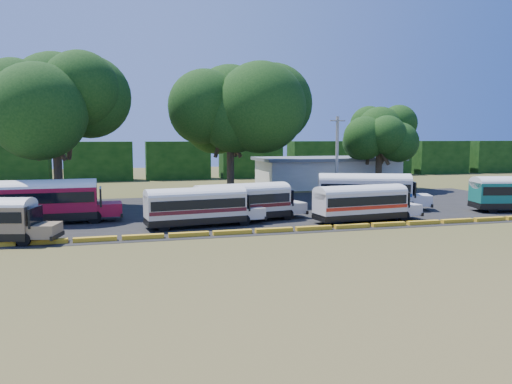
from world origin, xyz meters
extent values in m
plane|color=#3A4517|center=(0.00, 0.00, 0.00)|extent=(160.00, 160.00, 0.00)
cube|color=black|center=(1.00, 12.00, 0.01)|extent=(64.00, 24.00, 0.02)
cube|color=gold|center=(-13.50, 1.00, 0.15)|extent=(2.70, 0.45, 0.30)
cube|color=gold|center=(-10.50, 1.00, 0.15)|extent=(2.70, 0.45, 0.30)
cube|color=gold|center=(-7.50, 1.00, 0.15)|extent=(2.70, 0.45, 0.30)
cube|color=gold|center=(-4.50, 1.00, 0.15)|extent=(2.70, 0.45, 0.30)
cube|color=gold|center=(-1.50, 1.00, 0.15)|extent=(2.70, 0.45, 0.30)
cube|color=gold|center=(1.50, 1.00, 0.15)|extent=(2.70, 0.45, 0.30)
cube|color=gold|center=(4.50, 1.00, 0.15)|extent=(2.70, 0.45, 0.30)
cube|color=gold|center=(7.50, 1.00, 0.15)|extent=(2.70, 0.45, 0.30)
cube|color=gold|center=(10.50, 1.00, 0.15)|extent=(2.70, 0.45, 0.30)
cube|color=gold|center=(13.50, 1.00, 0.15)|extent=(2.70, 0.45, 0.30)
cube|color=gold|center=(16.50, 1.00, 0.15)|extent=(2.70, 0.45, 0.30)
cube|color=gold|center=(19.50, 1.00, 0.15)|extent=(2.70, 0.45, 0.30)
cube|color=silver|center=(18.00, 30.00, 1.80)|extent=(18.00, 8.00, 3.60)
cube|color=slate|center=(18.00, 30.00, 3.80)|extent=(19.00, 9.00, 0.40)
cube|color=black|center=(-24.00, 48.00, 3.00)|extent=(10.00, 4.00, 6.00)
cube|color=black|center=(-12.00, 48.00, 3.00)|extent=(10.00, 4.00, 6.00)
cube|color=black|center=(0.00, 48.00, 3.00)|extent=(10.00, 4.00, 6.00)
cube|color=black|center=(12.00, 48.00, 3.00)|extent=(10.00, 4.00, 6.00)
cube|color=black|center=(24.00, 48.00, 3.00)|extent=(10.00, 4.00, 6.00)
cube|color=black|center=(36.00, 48.00, 3.00)|extent=(10.00, 4.00, 6.00)
cube|color=black|center=(48.00, 48.00, 3.00)|extent=(10.00, 4.00, 6.00)
cube|color=black|center=(60.00, 48.00, 3.00)|extent=(10.00, 4.00, 6.00)
cylinder|color=black|center=(-14.66, 0.59, 0.44)|extent=(0.92, 0.45, 0.88)
cylinder|color=black|center=(-14.22, 2.42, 0.44)|extent=(0.92, 0.45, 0.88)
cube|color=#897253|center=(-13.50, 1.28, 0.84)|extent=(2.00, 2.26, 0.84)
cube|color=black|center=(-14.04, 1.41, 1.70)|extent=(0.60, 2.00, 1.21)
cube|color=black|center=(-12.77, 1.10, 0.49)|extent=(0.66, 2.14, 0.26)
cylinder|color=black|center=(-10.85, 7.90, 0.52)|extent=(1.05, 0.32, 1.04)
cylinder|color=black|center=(-10.92, 10.12, 0.52)|extent=(1.05, 0.32, 1.04)
cube|color=black|center=(-14.93, 8.88, 0.67)|extent=(8.59, 2.87, 0.57)
cube|color=maroon|center=(-14.93, 8.88, 1.90)|extent=(8.59, 2.87, 1.90)
cube|color=black|center=(-14.93, 8.88, 2.13)|extent=(8.25, 2.92, 0.80)
ellipsoid|color=silver|center=(-14.93, 8.88, 2.85)|extent=(8.59, 2.87, 1.17)
cube|color=maroon|center=(-9.75, 9.05, 0.99)|extent=(1.94, 2.34, 0.99)
cube|color=black|center=(-10.40, 9.03, 2.00)|extent=(0.23, 2.39, 1.42)
cube|color=black|center=(-8.87, 9.08, 0.57)|extent=(0.27, 2.55, 0.31)
cylinder|color=black|center=(0.07, 4.00, 0.45)|extent=(0.92, 0.36, 0.89)
cylinder|color=black|center=(-0.17, 5.90, 0.45)|extent=(0.92, 0.36, 0.89)
cylinder|color=black|center=(-5.97, 3.25, 0.45)|extent=(0.92, 0.36, 0.89)
cylinder|color=black|center=(-6.20, 5.15, 0.45)|extent=(0.92, 0.36, 0.89)
cube|color=black|center=(-3.51, 4.52, 0.58)|extent=(7.55, 3.12, 0.49)
cube|color=beige|center=(-3.51, 4.52, 1.64)|extent=(7.55, 3.12, 1.64)
cube|color=black|center=(-3.51, 4.52, 1.84)|extent=(7.27, 3.14, 0.69)
cube|color=#52151B|center=(-3.51, 4.52, 1.31)|extent=(7.48, 3.14, 0.27)
ellipsoid|color=silver|center=(-3.51, 4.52, 2.46)|extent=(7.55, 3.12, 1.01)
cube|color=beige|center=(0.93, 5.07, 0.85)|extent=(1.84, 2.15, 0.85)
cube|color=black|center=(0.37, 5.00, 1.72)|extent=(0.39, 2.06, 1.23)
cube|color=black|center=(1.68, 5.16, 0.49)|extent=(0.43, 2.19, 0.27)
cube|color=black|center=(-7.11, 4.07, 0.49)|extent=(0.43, 2.19, 0.27)
cylinder|color=black|center=(4.10, 5.63, 0.46)|extent=(0.95, 0.43, 0.92)
cylinder|color=black|center=(3.71, 7.56, 0.46)|extent=(0.95, 0.43, 0.92)
cylinder|color=black|center=(-2.03, 4.39, 0.46)|extent=(0.95, 0.43, 0.92)
cylinder|color=black|center=(-2.42, 6.32, 0.46)|extent=(0.95, 0.43, 0.92)
cube|color=black|center=(0.39, 5.88, 0.60)|extent=(7.85, 3.75, 0.51)
cube|color=beige|center=(0.39, 5.88, 1.69)|extent=(7.85, 3.75, 1.68)
cube|color=black|center=(0.39, 5.88, 1.89)|extent=(7.57, 3.75, 0.71)
cube|color=#501414|center=(0.39, 5.88, 1.35)|extent=(7.79, 3.77, 0.28)
ellipsoid|color=silver|center=(0.39, 5.88, 2.53)|extent=(7.85, 3.75, 1.04)
cube|color=beige|center=(4.90, 6.79, 0.87)|extent=(2.03, 2.31, 0.87)
cube|color=black|center=(4.33, 6.68, 1.77)|extent=(0.55, 2.10, 1.26)
cube|color=black|center=(5.67, 6.95, 0.51)|extent=(0.61, 2.24, 0.28)
cube|color=black|center=(-3.26, 5.14, 0.51)|extent=(0.61, 2.24, 0.28)
cylinder|color=black|center=(12.78, 2.56, 0.45)|extent=(0.91, 0.34, 0.89)
cylinder|color=black|center=(12.59, 4.46, 0.45)|extent=(0.91, 0.34, 0.89)
cylinder|color=black|center=(6.76, 1.96, 0.45)|extent=(0.91, 0.34, 0.89)
cylinder|color=black|center=(6.57, 3.86, 0.45)|extent=(0.91, 0.34, 0.89)
cube|color=black|center=(9.23, 3.17, 0.58)|extent=(7.48, 2.94, 0.49)
cube|color=silver|center=(9.23, 3.17, 1.63)|extent=(7.48, 2.94, 1.63)
cube|color=black|center=(9.23, 3.17, 1.83)|extent=(7.20, 2.96, 0.68)
cube|color=red|center=(9.23, 3.17, 1.31)|extent=(7.41, 2.97, 0.27)
ellipsoid|color=silver|center=(9.23, 3.17, 2.45)|extent=(7.48, 2.94, 1.00)
cube|color=silver|center=(13.66, 3.61, 0.85)|extent=(1.79, 2.11, 0.85)
cube|color=black|center=(13.10, 3.55, 1.71)|extent=(0.34, 2.05, 1.22)
cube|color=black|center=(14.41, 3.68, 0.49)|extent=(0.38, 2.19, 0.27)
cube|color=black|center=(5.64, 2.81, 0.49)|extent=(0.38, 2.19, 0.27)
cylinder|color=black|center=(16.15, 7.17, 0.51)|extent=(1.05, 0.62, 1.01)
cylinder|color=black|center=(16.91, 9.20, 0.51)|extent=(1.05, 0.62, 1.01)
cylinder|color=black|center=(9.71, 9.58, 0.51)|extent=(1.05, 0.62, 1.01)
cylinder|color=black|center=(10.47, 11.61, 0.51)|extent=(1.05, 0.62, 1.01)
cube|color=black|center=(12.84, 9.57, 0.66)|extent=(8.65, 5.27, 0.56)
cube|color=silver|center=(12.84, 9.57, 1.86)|extent=(8.65, 5.27, 1.85)
cube|color=black|center=(12.84, 9.57, 2.08)|extent=(8.36, 5.21, 0.78)
cube|color=navy|center=(12.84, 9.57, 1.49)|extent=(8.59, 5.28, 0.30)
ellipsoid|color=silver|center=(12.84, 9.57, 2.78)|extent=(8.65, 5.27, 1.14)
cube|color=silver|center=(17.57, 7.80, 0.96)|extent=(2.48, 2.72, 0.96)
cube|color=black|center=(16.98, 8.02, 1.95)|extent=(0.96, 2.23, 1.39)
cube|color=black|center=(18.38, 7.50, 0.56)|extent=(1.04, 2.38, 0.30)
cube|color=black|center=(9.00, 11.00, 0.56)|extent=(1.04, 2.38, 0.30)
cylinder|color=black|center=(22.63, 4.36, 0.48)|extent=(1.00, 0.47, 0.96)
cylinder|color=black|center=(23.06, 6.37, 0.48)|extent=(1.00, 0.47, 0.96)
cube|color=black|center=(21.76, 5.60, 0.53)|extent=(0.67, 2.34, 0.29)
cylinder|color=#332519|center=(-14.38, 16.86, 3.51)|extent=(0.80, 0.80, 7.02)
cylinder|color=#332519|center=(-13.16, 17.31, 6.52)|extent=(1.29, 2.57, 4.02)
cylinder|color=#332519|center=(-15.37, 17.70, 6.52)|extent=(1.99, 2.26, 4.02)
cylinder|color=#332519|center=(-14.60, 15.58, 6.52)|extent=(2.61, 0.88, 4.02)
ellipsoid|color=black|center=(-14.38, 16.86, 10.28)|extent=(10.98, 10.98, 8.05)
cylinder|color=#332519|center=(2.94, 21.97, 3.43)|extent=(0.80, 0.80, 6.86)
cylinder|color=#332519|center=(4.16, 22.41, 6.37)|extent=(1.28, 2.52, 3.93)
cylinder|color=#332519|center=(1.94, 22.80, 6.37)|extent=(1.96, 2.22, 3.93)
cylinder|color=#332519|center=(2.71, 20.69, 6.37)|extent=(2.56, 0.87, 3.93)
ellipsoid|color=black|center=(2.94, 21.97, 10.06)|extent=(12.20, 12.20, 8.95)
cylinder|color=#332519|center=(22.49, 24.31, 2.52)|extent=(0.80, 0.80, 5.05)
cylinder|color=#332519|center=(23.71, 24.76, 4.69)|extent=(1.08, 1.99, 2.95)
cylinder|color=#332519|center=(21.50, 25.15, 4.69)|extent=(1.60, 1.78, 2.95)
cylinder|color=#332519|center=(22.27, 23.03, 4.69)|extent=(2.01, 0.77, 2.95)
ellipsoid|color=black|center=(22.49, 24.31, 7.53)|extent=(7.97, 7.97, 5.85)
cylinder|color=gray|center=(11.79, 13.32, 4.35)|extent=(0.30, 0.30, 8.70)
cube|color=gray|center=(11.79, 13.32, 8.27)|extent=(1.60, 0.12, 0.12)
camera|label=1|loc=(-8.77, -32.02, 6.66)|focal=35.00mm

